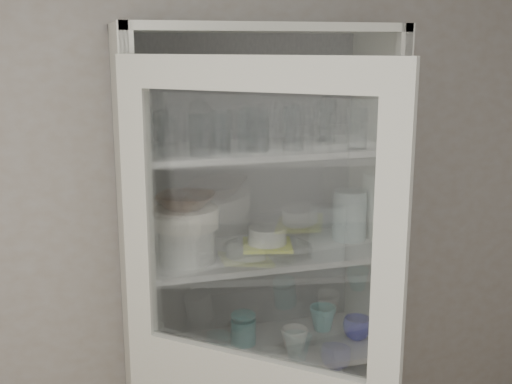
{
  "coord_description": "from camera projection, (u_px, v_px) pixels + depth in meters",
  "views": [
    {
      "loc": [
        -0.47,
        -0.97,
        2.03
      ],
      "look_at": [
        0.2,
        1.27,
        1.49
      ],
      "focal_mm": 45.0,
      "sensor_mm": 36.0,
      "label": 1
    }
  ],
  "objects": [
    {
      "name": "mug_teal",
      "position": [
        323.0,
        318.0,
        2.68
      ],
      "size": [
        0.13,
        0.13,
        0.1
      ],
      "primitive_type": "imported",
      "rotation": [
        0.0,
        0.0,
        -0.2
      ],
      "color": "teal",
      "rests_on": "shelf_mugs"
    },
    {
      "name": "plate_stack_front",
      "position": [
        187.0,
        244.0,
        2.32
      ],
      "size": [
        0.21,
        0.21,
        0.13
      ],
      "primitive_type": "cylinder",
      "color": "white",
      "rests_on": "shelf_plates"
    },
    {
      "name": "goblet_2",
      "position": [
        295.0,
        120.0,
        2.49
      ],
      "size": [
        0.07,
        0.07,
        0.16
      ],
      "primitive_type": null,
      "color": "silver",
      "rests_on": "shelf_glass"
    },
    {
      "name": "cream_bowl",
      "position": [
        186.0,
        218.0,
        2.29
      ],
      "size": [
        0.26,
        0.26,
        0.07
      ],
      "primitive_type": "cylinder",
      "rotation": [
        0.0,
        0.0,
        -0.12
      ],
      "color": "white",
      "rests_on": "plate_stack_front"
    },
    {
      "name": "tumbler_1",
      "position": [
        220.0,
        133.0,
        2.16
      ],
      "size": [
        0.1,
        0.1,
        0.15
      ],
      "primitive_type": "cylinder",
      "rotation": [
        0.0,
        0.0,
        -0.41
      ],
      "color": "silver",
      "rests_on": "shelf_glass"
    },
    {
      "name": "tumbler_5",
      "position": [
        293.0,
        128.0,
        2.27
      ],
      "size": [
        0.1,
        0.1,
        0.16
      ],
      "primitive_type": "cylinder",
      "rotation": [
        0.0,
        0.0,
        0.32
      ],
      "color": "silver",
      "rests_on": "shelf_glass"
    },
    {
      "name": "white_canister",
      "position": [
        151.0,
        341.0,
        2.45
      ],
      "size": [
        0.14,
        0.14,
        0.12
      ],
      "primitive_type": "cylinder",
      "rotation": [
        0.0,
        0.0,
        0.43
      ],
      "color": "white",
      "rests_on": "shelf_mugs"
    },
    {
      "name": "goblet_3",
      "position": [
        327.0,
        116.0,
        2.51
      ],
      "size": [
        0.08,
        0.08,
        0.19
      ],
      "primitive_type": null,
      "color": "silver",
      "rests_on": "shelf_glass"
    },
    {
      "name": "tumbler_4",
      "position": [
        257.0,
        130.0,
        2.23
      ],
      "size": [
        0.09,
        0.09,
        0.15
      ],
      "primitive_type": "cylinder",
      "rotation": [
        0.0,
        0.0,
        0.2
      ],
      "color": "silver",
      "rests_on": "shelf_glass"
    },
    {
      "name": "yellow_trivet",
      "position": [
        267.0,
        245.0,
        2.43
      ],
      "size": [
        0.22,
        0.22,
        0.01
      ],
      "primitive_type": "cube",
      "rotation": [
        0.0,
        0.0,
        -0.26
      ],
      "color": "yellow",
      "rests_on": "glass_platter"
    },
    {
      "name": "pantry_cabinet",
      "position": [
        252.0,
        320.0,
        2.59
      ],
      "size": [
        1.0,
        0.45,
        2.1
      ],
      "color": "beige",
      "rests_on": "floor"
    },
    {
      "name": "tumbler_8",
      "position": [
        207.0,
        130.0,
        2.32
      ],
      "size": [
        0.07,
        0.07,
        0.13
      ],
      "primitive_type": "cylinder",
      "rotation": [
        0.0,
        0.0,
        -0.04
      ],
      "color": "silver",
      "rests_on": "shelf_glass"
    },
    {
      "name": "teal_jar",
      "position": [
        243.0,
        329.0,
        2.55
      ],
      "size": [
        0.1,
        0.1,
        0.12
      ],
      "color": "teal",
      "rests_on": "shelf_mugs"
    },
    {
      "name": "tumbler_9",
      "position": [
        252.0,
        126.0,
        2.33
      ],
      "size": [
        0.08,
        0.08,
        0.15
      ],
      "primitive_type": "cylinder",
      "rotation": [
        0.0,
        0.0,
        0.1
      ],
      "color": "silver",
      "rests_on": "shelf_glass"
    },
    {
      "name": "terracotta_bowl",
      "position": [
        186.0,
        201.0,
        2.28
      ],
      "size": [
        0.27,
        0.27,
        0.05
      ],
      "primitive_type": "imported",
      "rotation": [
        0.0,
        0.0,
        -0.43
      ],
      "color": "#432A19",
      "rests_on": "cream_bowl"
    },
    {
      "name": "goblet_1",
      "position": [
        200.0,
        119.0,
        2.39
      ],
      "size": [
        0.08,
        0.08,
        0.19
      ],
      "primitive_type": null,
      "color": "silver",
      "rests_on": "shelf_glass"
    },
    {
      "name": "measuring_cups",
      "position": [
        201.0,
        361.0,
        2.38
      ],
      "size": [
        0.09,
        0.09,
        0.04
      ],
      "primitive_type": "cylinder",
      "color": "silver",
      "rests_on": "shelf_mugs"
    },
    {
      "name": "tumbler_3",
      "position": [
        260.0,
        134.0,
        2.23
      ],
      "size": [
        0.08,
        0.08,
        0.12
      ],
      "primitive_type": "cylinder",
      "rotation": [
        0.0,
        0.0,
        0.3
      ],
      "color": "silver",
      "rests_on": "shelf_glass"
    },
    {
      "name": "mug_white",
      "position": [
        295.0,
        340.0,
        2.48
      ],
      "size": [
        0.14,
        0.14,
        0.1
      ],
      "primitive_type": "imported",
      "rotation": [
        0.0,
        0.0,
        0.38
      ],
      "color": "white",
      "rests_on": "shelf_mugs"
    },
    {
      "name": "goblet_0",
      "position": [
        161.0,
        126.0,
        2.34
      ],
      "size": [
        0.07,
        0.07,
        0.15
      ],
      "primitive_type": null,
      "color": "silver",
      "rests_on": "shelf_glass"
    },
    {
      "name": "tumbler_0",
      "position": [
        167.0,
        136.0,
        2.15
      ],
      "size": [
        0.07,
        0.07,
        0.13
      ],
      "primitive_type": "cylinder",
      "rotation": [
        0.0,
        0.0,
        0.03
      ],
      "color": "silver",
      "rests_on": "shelf_glass"
    },
    {
      "name": "tumbler_12",
      "position": [
        248.0,
        131.0,
        2.24
      ],
      "size": [
        0.07,
        0.07,
        0.14
      ],
      "primitive_type": "cylinder",
      "color": "silver",
      "rests_on": "shelf_glass"
    },
    {
      "name": "tumbler_10",
      "position": [
        221.0,
        128.0,
        2.34
      ],
      "size": [
        0.07,
        0.07,
        0.14
      ],
      "primitive_type": "cylinder",
      "rotation": [
        0.0,
        0.0,
        -0.03
      ],
      "color": "silver",
      "rests_on": "shelf_glass"
    },
    {
      "name": "tumbler_2",
      "position": [
        200.0,
        135.0,
        2.14
      ],
      "size": [
        0.09,
        0.09,
        0.15
      ],
      "primitive_type": "cylinder",
      "rotation": [
        0.0,
        0.0,
        -0.24
      ],
      "color": "silver",
      "rests_on": "shelf_glass"
    },
    {
      "name": "white_ramekin",
      "position": [
        267.0,
        235.0,
        2.42
      ],
      "size": [
        0.19,
        0.19,
        0.06
      ],
      "primitive_type": "cylinder",
      "rotation": [
        0.0,
        0.0,
        -0.43
      ],
      "color": "white",
      "rests_on": "yellow_trivet"
    },
    {
      "name": "glass_platter",
      "position": [
        267.0,
        249.0,
        2.43
      ],
      "size": [
        0.36,
        0.36,
        0.02
      ],
      "primitive_type": "cylinder",
      "rotation": [
        0.0,
        0.0,
        -0.06
      ],
      "color": "silver",
      "rests_on": "shelf_plates"
    },
    {
      "name": "plate_stack_back",
      "position": [
        177.0,
        234.0,
        2.49
      ],
      "size": [
        0.22,
        0.22,
        0.1
      ],
      "primitive_type": "cylinder",
      "color": "white",
      "rests_on": "shelf_plates"
    },
    {
      "name": "tumbler_13",
      "position": [
        218.0,
        131.0,
        2.28
      ],
      "size": [
        0.07,
        0.07,
        0.14
      ],
      "primitive_type": "cylinder",
      "color": "silver",
      "rests_on": "shelf_glass"
    },
    {
      "name": "tumbler_6",
      "position": [
        357.0,
        128.0,
        2.29
      ],
      "size": [
        0.08,
        0.08,
        0.15
      ],
      "primitive_type": "cylinder",
      "rotation": [
        0.0,
        0.0,
        0.07
      ],
      "color": "silver",
      "rests_on": "shelf_glass"
    },
    {
      "name": "tumbler_11",
      "position": [
        327.0,
        125.0,
        2.42
      ],
      "size": [
        0.07,
        0.07,
        0.14
      ],
      "primitive_type": "cylinder",
      "rotation": [
        0.0,
        0.0,
        0.07
      ],
      "color": "silver",
      "rests_on": "shelf_glass"
    },
    {
      "name": "tumbler_7",
      "position": [
        143.0,
        129.0,
        2.25
      ],
      "size": [
        0.1,
        0.1,
        0.16
      ],
      "primitive_type": "cylinder",
      "rotation": [
        0.0,
        0.0,
        -0.33
      ],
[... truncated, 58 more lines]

